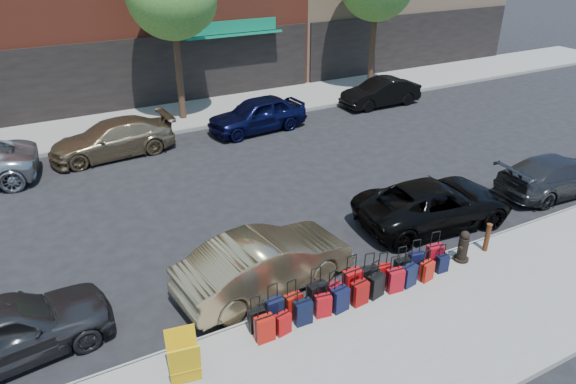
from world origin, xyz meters
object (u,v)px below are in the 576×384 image
display_rack (184,359)px  car_near_2 (434,203)px  bollard (487,237)px  car_near_0 (4,331)px  car_far_1 (112,139)px  car_far_2 (257,114)px  suitcase_front_5 (352,282)px  car_near_1 (265,263)px  car_far_3 (381,92)px  car_near_3 (557,175)px  fire_hydrant (463,247)px

display_rack → car_near_2: car_near_2 is taller
display_rack → bollard: bearing=12.6°
car_near_0 → car_near_2: bearing=-96.6°
car_far_1 → car_far_2: (6.10, -0.14, 0.06)m
suitcase_front_5 → display_rack: suitcase_front_5 is taller
car_near_1 → car_far_2: 11.08m
bollard → car_near_0: (-11.48, 1.89, 0.14)m
car_near_1 → car_far_2: size_ratio=1.02×
display_rack → car_far_3: (14.09, 12.49, -0.00)m
car_far_2 → suitcase_front_5: bearing=-18.9°
bollard → car_far_1: bearing=122.2°
car_near_0 → car_near_1: 5.66m
display_rack → car_near_3: 13.62m
car_near_0 → car_far_2: car_far_2 is taller
suitcase_front_5 → car_far_2: car_far_2 is taller
suitcase_front_5 → fire_hydrant: 3.34m
fire_hydrant → car_far_3: bearing=41.9°
suitcase_front_5 → car_near_1: (-1.60, 1.36, 0.25)m
display_rack → car_far_2: (7.20, 12.14, 0.07)m
car_near_1 → car_far_2: car_far_2 is taller
car_near_1 → car_near_2: (5.77, 0.45, -0.07)m
fire_hydrant → display_rack: (-7.63, -0.47, 0.11)m
fire_hydrant → car_near_1: size_ratio=0.20×
display_rack → car_far_1: car_far_1 is taller
car_near_0 → car_far_2: 14.08m
car_near_2 → car_near_3: size_ratio=1.09×
suitcase_front_5 → car_near_0: bearing=165.8°
car_far_2 → car_near_2: bearing=2.7°
car_near_2 → car_far_1: 12.26m
car_near_1 → car_far_3: (11.41, 10.48, -0.06)m
suitcase_front_5 → car_near_2: size_ratio=0.22×
bollard → car_far_1: 13.93m
car_near_0 → car_near_3: size_ratio=0.95×
suitcase_front_5 → car_near_0: size_ratio=0.25×
fire_hydrant → car_near_2: bearing=47.6°
suitcase_front_5 → bollard: (4.24, -0.16, 0.09)m
car_near_2 → car_far_2: size_ratio=1.10×
fire_hydrant → car_near_3: car_near_3 is taller
car_near_3 → car_far_3: car_far_3 is taller
bollard → car_near_2: car_near_2 is taller
fire_hydrant → car_near_3: bearing=-4.4°
bollard → car_near_1: 6.04m
suitcase_front_5 → bollard: size_ratio=1.30×
bollard → display_rack: bearing=-176.7°
car_far_1 → fire_hydrant: bearing=25.0°
car_near_3 → car_far_1: car_far_1 is taller
suitcase_front_5 → car_far_3: size_ratio=0.26×
car_near_2 → display_rack: bearing=112.2°
car_far_1 → car_far_3: 13.00m
display_rack → car_far_2: bearing=68.6°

